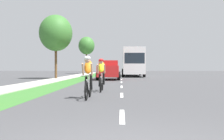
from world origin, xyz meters
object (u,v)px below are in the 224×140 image
object	(u,v)px
suv_red	(109,70)
bus_white	(132,61)
cyclist_trailing	(101,75)
cyclist_lead	(88,77)
street_tree_far	(87,46)
street_tree_near	(56,33)

from	to	relation	value
suv_red	bus_white	world-z (taller)	bus_white
cyclist_trailing	cyclist_lead	bearing A→B (deg)	-95.35
suv_red	bus_white	size ratio (longest dim) A/B	0.41
street_tree_far	bus_white	bearing A→B (deg)	-58.96
street_tree_near	street_tree_far	xyz separation A→B (m)	(0.18, 21.81, 0.53)
street_tree_far	suv_red	bearing A→B (deg)	-77.28
cyclist_lead	cyclist_trailing	distance (m)	2.94
suv_red	street_tree_near	bearing A→B (deg)	165.22
bus_white	street_tree_near	size ratio (longest dim) A/B	1.80
cyclist_lead	cyclist_trailing	bearing A→B (deg)	84.65
street_tree_far	cyclist_lead	bearing A→B (deg)	-82.25
suv_red	street_tree_near	world-z (taller)	street_tree_near
cyclist_lead	bus_white	distance (m)	25.25
bus_white	street_tree_far	bearing A→B (deg)	121.04
street_tree_near	suv_red	bearing A→B (deg)	-14.78
suv_red	street_tree_near	size ratio (longest dim) A/B	0.73
cyclist_lead	bus_white	world-z (taller)	bus_white
street_tree_near	street_tree_far	world-z (taller)	street_tree_far
suv_red	cyclist_lead	bearing A→B (deg)	-90.19
cyclist_lead	bus_white	size ratio (longest dim) A/B	0.15
bus_white	street_tree_far	distance (m)	15.65
cyclist_trailing	street_tree_far	size ratio (longest dim) A/B	0.25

